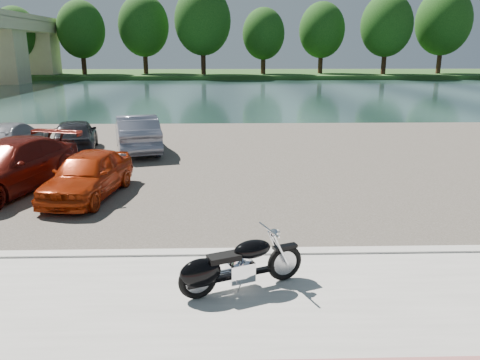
# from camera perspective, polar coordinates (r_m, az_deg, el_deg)

# --- Properties ---
(ground) EXTENTS (200.00, 200.00, 0.00)m
(ground) POSITION_cam_1_polar(r_m,az_deg,el_deg) (8.08, -4.36, -15.38)
(ground) COLOR #595447
(ground) RESTS_ON ground
(promenade) EXTENTS (60.00, 6.00, 0.10)m
(promenade) POSITION_cam_1_polar(r_m,az_deg,el_deg) (7.21, -4.75, -19.13)
(promenade) COLOR #A3A29A
(promenade) RESTS_ON ground
(kerb) EXTENTS (60.00, 0.30, 0.14)m
(kerb) POSITION_cam_1_polar(r_m,az_deg,el_deg) (9.81, -3.84, -9.01)
(kerb) COLOR #A3A29A
(kerb) RESTS_ON ground
(parking_lot) EXTENTS (60.00, 18.00, 0.04)m
(parking_lot) POSITION_cam_1_polar(r_m,az_deg,el_deg) (18.39, -2.83, 2.60)
(parking_lot) COLOR #3C3831
(parking_lot) RESTS_ON ground
(river) EXTENTS (120.00, 40.00, 0.00)m
(river) POSITION_cam_1_polar(r_m,az_deg,el_deg) (47.10, -2.14, 10.54)
(river) COLOR #192D2B
(river) RESTS_ON ground
(far_bank) EXTENTS (120.00, 24.00, 0.60)m
(far_bank) POSITION_cam_1_polar(r_m,az_deg,el_deg) (79.01, -1.97, 12.80)
(far_bank) COLOR #254318
(far_bank) RESTS_ON ground
(far_trees) EXTENTS (70.25, 10.68, 12.52)m
(far_trees) POSITION_cam_1_polar(r_m,az_deg,el_deg) (72.89, 1.56, 18.22)
(far_trees) COLOR #321D12
(far_trees) RESTS_ON far_bank
(motorcycle) EXTENTS (2.22, 1.12, 1.05)m
(motorcycle) POSITION_cam_1_polar(r_m,az_deg,el_deg) (8.15, -1.10, -10.52)
(motorcycle) COLOR black
(motorcycle) RESTS_ON promenade
(car_3) EXTENTS (3.55, 5.65, 1.53)m
(car_3) POSITION_cam_1_polar(r_m,az_deg,el_deg) (15.49, -26.50, 1.45)
(car_3) COLOR #57130C
(car_3) RESTS_ON parking_lot
(car_4) EXTENTS (2.14, 4.12, 1.34)m
(car_4) POSITION_cam_1_polar(r_m,az_deg,el_deg) (14.06, -18.07, 0.65)
(car_4) COLOR #A62C0B
(car_4) RESTS_ON parking_lot
(car_7) EXTENTS (1.78, 4.38, 1.27)m
(car_7) POSITION_cam_1_polar(r_m,az_deg,el_deg) (21.43, -26.00, 4.69)
(car_7) COLOR gray
(car_7) RESTS_ON parking_lot
(car_8) EXTENTS (2.56, 4.42, 1.42)m
(car_8) POSITION_cam_1_polar(r_m,az_deg,el_deg) (20.43, -19.45, 5.13)
(car_8) COLOR black
(car_8) RESTS_ON parking_lot
(car_9) EXTENTS (2.76, 4.88, 1.52)m
(car_9) POSITION_cam_1_polar(r_m,az_deg,el_deg) (20.07, -12.47, 5.63)
(car_9) COLOR slate
(car_9) RESTS_ON parking_lot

